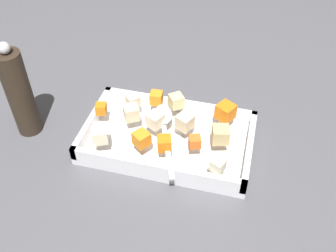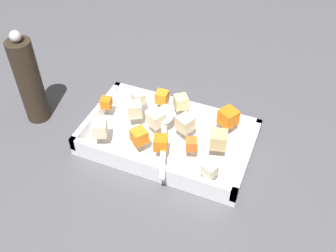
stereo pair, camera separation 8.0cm
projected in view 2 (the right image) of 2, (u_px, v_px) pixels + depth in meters
name	position (u px, v px, depth m)	size (l,w,h in m)	color
ground_plane	(177.00, 141.00, 0.85)	(4.00, 4.00, 0.00)	#4C4C51
baking_dish	(168.00, 140.00, 0.83)	(0.35, 0.21, 0.04)	silver
carrot_chunk_corner_se	(139.00, 136.00, 0.78)	(0.03, 0.03, 0.03)	orange
carrot_chunk_mid_right	(107.00, 102.00, 0.86)	(0.02, 0.02, 0.02)	orange
carrot_chunk_far_left	(228.00, 117.00, 0.81)	(0.03, 0.03, 0.03)	orange
carrot_chunk_corner_sw	(161.00, 143.00, 0.76)	(0.03, 0.03, 0.03)	orange
carrot_chunk_heap_side	(162.00, 97.00, 0.87)	(0.03, 0.03, 0.03)	orange
carrot_chunk_near_right	(191.00, 144.00, 0.76)	(0.02, 0.02, 0.02)	orange
potato_chunk_corner_ne	(99.00, 129.00, 0.79)	(0.03, 0.03, 0.03)	beige
potato_chunk_center	(185.00, 123.00, 0.80)	(0.03, 0.03, 0.03)	beige
potato_chunk_front_center	(156.00, 119.00, 0.81)	(0.03, 0.03, 0.03)	beige
potato_chunk_mid_left	(134.00, 110.00, 0.83)	(0.03, 0.03, 0.03)	beige
potato_chunk_corner_nw	(138.00, 98.00, 0.86)	(0.03, 0.03, 0.03)	beige
potato_chunk_heap_top	(210.00, 170.00, 0.71)	(0.02, 0.02, 0.02)	beige
potato_chunk_far_right	(219.00, 140.00, 0.77)	(0.03, 0.03, 0.03)	tan
potato_chunk_near_left	(181.00, 102.00, 0.85)	(0.03, 0.03, 0.03)	#E0CC89
serving_spoon	(166.00, 118.00, 0.82)	(0.10, 0.20, 0.02)	silver
pepper_mill	(29.00, 81.00, 0.83)	(0.05, 0.05, 0.22)	#2D2319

